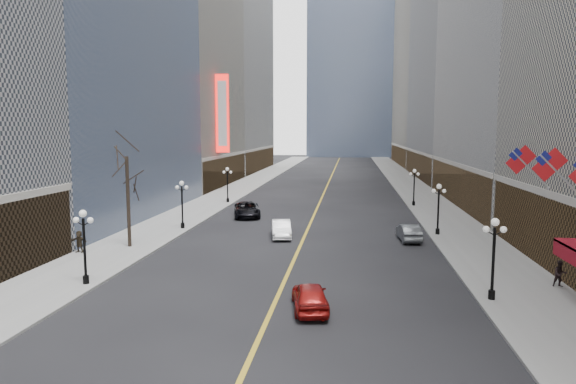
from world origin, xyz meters
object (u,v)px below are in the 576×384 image
(car_sb_far, at_px, (409,232))
(streetlamp_west_1, at_px, (84,239))
(streetlamp_west_3, at_px, (227,181))
(streetlamp_east_3, at_px, (414,183))
(car_nb_far, at_px, (247,210))
(car_sb_mid, at_px, (310,296))
(streetlamp_west_2, at_px, (182,199))
(streetlamp_east_1, at_px, (494,250))
(streetlamp_east_2, at_px, (438,204))
(car_nb_mid, at_px, (281,229))

(car_sb_far, bearing_deg, streetlamp_west_1, 31.86)
(streetlamp_west_1, distance_m, streetlamp_west_3, 36.00)
(streetlamp_east_3, relative_size, car_nb_far, 0.77)
(car_sb_mid, bearing_deg, streetlamp_east_3, -113.91)
(streetlamp_west_3, bearing_deg, streetlamp_west_1, -90.00)
(streetlamp_east_3, height_order, streetlamp_west_2, same)
(streetlamp_east_1, xyz_separation_m, streetlamp_west_3, (-23.60, 36.00, 0.00))
(streetlamp_west_1, bearing_deg, streetlamp_west_3, 90.00)
(streetlamp_west_3, height_order, car_sb_mid, streetlamp_west_3)
(streetlamp_east_2, distance_m, car_nb_mid, 14.17)
(streetlamp_east_2, bearing_deg, car_sb_far, -138.78)
(streetlamp_west_2, distance_m, car_nb_far, 9.38)
(car_nb_far, distance_m, car_sb_far, 19.20)
(car_nb_mid, distance_m, car_nb_far, 11.50)
(streetlamp_east_3, bearing_deg, car_sb_mid, -104.27)
(car_nb_mid, xyz_separation_m, car_nb_far, (-5.18, 10.27, 0.06))
(streetlamp_east_1, bearing_deg, car_nb_mid, 131.46)
(streetlamp_east_2, height_order, car_nb_mid, streetlamp_east_2)
(streetlamp_east_3, bearing_deg, streetlamp_east_2, -90.00)
(car_nb_mid, bearing_deg, car_sb_mid, -87.51)
(streetlamp_east_3, xyz_separation_m, streetlamp_west_3, (-23.60, 0.00, 0.00))
(streetlamp_east_3, distance_m, streetlamp_west_2, 29.68)
(car_nb_far, bearing_deg, streetlamp_west_2, -134.12)
(car_nb_mid, bearing_deg, streetlamp_east_2, -0.14)
(streetlamp_east_2, relative_size, car_sb_mid, 1.03)
(car_nb_mid, height_order, car_sb_mid, car_nb_mid)
(streetlamp_west_1, xyz_separation_m, car_nb_mid, (9.80, 15.62, -2.15))
(car_nb_mid, height_order, car_sb_far, car_nb_mid)
(streetlamp_west_1, height_order, car_sb_far, streetlamp_west_1)
(streetlamp_east_1, distance_m, streetlamp_west_1, 23.60)
(car_sb_mid, bearing_deg, car_nb_mid, -87.21)
(streetlamp_east_1, bearing_deg, streetlamp_west_1, 180.00)
(streetlamp_west_1, relative_size, streetlamp_west_2, 1.00)
(streetlamp_west_2, xyz_separation_m, car_sb_mid, (13.80, -20.53, -2.15))
(car_sb_far, bearing_deg, streetlamp_west_2, -11.64)
(streetlamp_east_3, height_order, car_sb_mid, streetlamp_east_3)
(streetlamp_east_3, height_order, car_nb_far, streetlamp_east_3)
(streetlamp_east_3, bearing_deg, streetlamp_east_1, -90.00)
(streetlamp_east_3, relative_size, car_sb_far, 1.03)
(car_nb_far, xyz_separation_m, car_sb_mid, (9.18, -28.42, -0.06))
(streetlamp_east_1, bearing_deg, streetlamp_east_2, 90.00)
(car_nb_mid, relative_size, car_sb_mid, 1.04)
(streetlamp_west_3, xyz_separation_m, car_sb_far, (20.80, -20.45, -2.18))
(streetlamp_east_1, height_order, streetlamp_west_1, same)
(streetlamp_east_1, relative_size, streetlamp_west_1, 1.00)
(streetlamp_west_2, bearing_deg, streetlamp_west_1, -90.00)
(streetlamp_west_2, relative_size, car_sb_far, 1.03)
(streetlamp_east_3, relative_size, car_sb_mid, 1.03)
(streetlamp_east_3, height_order, streetlamp_west_1, same)
(streetlamp_west_3, distance_m, car_nb_far, 11.32)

